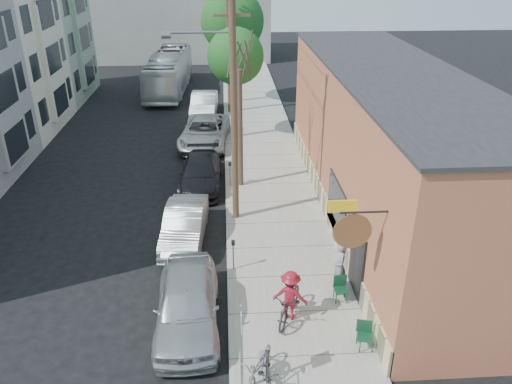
{
  "coord_description": "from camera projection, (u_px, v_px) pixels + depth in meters",
  "views": [
    {
      "loc": [
        2.1,
        -15.01,
        11.02
      ],
      "look_at": [
        3.33,
        4.35,
        1.5
      ],
      "focal_mm": 35.0,
      "sensor_mm": 36.0,
      "label": 1
    }
  ],
  "objects": [
    {
      "name": "ground",
      "position": [
        173.0,
        284.0,
        18.19
      ],
      "size": [
        120.0,
        120.0,
        0.0
      ],
      "primitive_type": "plane",
      "color": "black"
    },
    {
      "name": "car_0",
      "position": [
        187.0,
        304.0,
        15.85
      ],
      "size": [
        2.14,
        5.04,
        1.7
      ],
      "primitive_type": "imported",
      "rotation": [
        0.0,
        0.0,
        0.03
      ],
      "color": "#AEB1B7",
      "rests_on": "ground"
    },
    {
      "name": "end_cap_building",
      "position": [
        184.0,
        0.0,
        53.06
      ],
      "size": [
        18.0,
        8.0,
        12.0
      ],
      "primitive_type": "cube",
      "color": "gray",
      "rests_on": "ground"
    },
    {
      "name": "cafe_building",
      "position": [
        384.0,
        145.0,
        21.72
      ],
      "size": [
        6.6,
        20.2,
        6.61
      ],
      "color": "#B36142",
      "rests_on": "ground"
    },
    {
      "name": "cyclist_bike",
      "position": [
        290.0,
        303.0,
        16.08
      ],
      "size": [
        1.54,
        2.26,
        1.12
      ],
      "primitive_type": "imported",
      "rotation": [
        0.0,
        0.0,
        -0.41
      ],
      "color": "black",
      "rests_on": "sidewalk"
    },
    {
      "name": "utility_pole_near",
      "position": [
        232.0,
        103.0,
        20.1
      ],
      "size": [
        3.57,
        0.28,
        10.0
      ],
      "color": "#503A28",
      "rests_on": "sidewalk"
    },
    {
      "name": "car_4",
      "position": [
        204.0,
        105.0,
        36.01
      ],
      "size": [
        1.96,
        5.11,
        1.66
      ],
      "primitive_type": "imported",
      "rotation": [
        0.0,
        0.0,
        -0.04
      ],
      "color": "#B5BABD",
      "rests_on": "ground"
    },
    {
      "name": "patio_chair_a",
      "position": [
        341.0,
        290.0,
        16.92
      ],
      "size": [
        0.52,
        0.52,
        0.88
      ],
      "primitive_type": null,
      "rotation": [
        0.0,
        0.0,
        0.05
      ],
      "color": "#103B25",
      "rests_on": "sidewalk"
    },
    {
      "name": "bus",
      "position": [
        169.0,
        72.0,
        41.91
      ],
      "size": [
        3.19,
        11.67,
        3.22
      ],
      "primitive_type": "imported",
      "rotation": [
        0.0,
        0.0,
        -0.04
      ],
      "color": "white",
      "rests_on": "ground"
    },
    {
      "name": "parked_bike_a",
      "position": [
        268.0,
        376.0,
        13.32
      ],
      "size": [
        0.65,
        1.92,
        1.14
      ],
      "primitive_type": "imported",
      "rotation": [
        0.0,
        0.0,
        -0.06
      ],
      "color": "black",
      "rests_on": "sidewalk"
    },
    {
      "name": "patio_chair_b",
      "position": [
        365.0,
        336.0,
        14.88
      ],
      "size": [
        0.61,
        0.61,
        0.88
      ],
      "primitive_type": null,
      "rotation": [
        0.0,
        0.0,
        -0.25
      ],
      "color": "#103B25",
      "rests_on": "sidewalk"
    },
    {
      "name": "sidewalk",
      "position": [
        265.0,
        163.0,
        28.25
      ],
      "size": [
        4.5,
        58.0,
        0.15
      ],
      "primitive_type": "cube",
      "color": "#A5A299",
      "rests_on": "ground"
    },
    {
      "name": "cyclist",
      "position": [
        290.0,
        295.0,
        15.94
      ],
      "size": [
        1.29,
        0.99,
        1.76
      ],
      "primitive_type": "imported",
      "rotation": [
        0.0,
        0.0,
        2.8
      ],
      "color": "maroon",
      "rests_on": "sidewalk"
    },
    {
      "name": "tree_leafy_mid",
      "position": [
        236.0,
        56.0,
        29.78
      ],
      "size": [
        3.4,
        3.4,
        6.75
      ],
      "color": "#44392C",
      "rests_on": "sidewalk"
    },
    {
      "name": "car_2",
      "position": [
        201.0,
        173.0,
        25.33
      ],
      "size": [
        2.18,
        5.07,
        1.45
      ],
      "primitive_type": "imported",
      "rotation": [
        0.0,
        0.0,
        -0.03
      ],
      "color": "black",
      "rests_on": "ground"
    },
    {
      "name": "sign_post",
      "position": [
        241.0,
        341.0,
        12.94
      ],
      "size": [
        0.07,
        0.45,
        2.8
      ],
      "color": "slate",
      "rests_on": "sidewalk"
    },
    {
      "name": "parked_bike_b",
      "position": [
        259.0,
        367.0,
        13.7
      ],
      "size": [
        1.38,
        2.05,
        1.02
      ],
      "primitive_type": "imported",
      "rotation": [
        0.0,
        0.0,
        -0.4
      ],
      "color": "slate",
      "rests_on": "sidewalk"
    },
    {
      "name": "parking_meter_near",
      "position": [
        233.0,
        250.0,
        18.41
      ],
      "size": [
        0.14,
        0.14,
        1.24
      ],
      "color": "slate",
      "rests_on": "sidewalk"
    },
    {
      "name": "tree_bare",
      "position": [
        240.0,
        130.0,
        24.18
      ],
      "size": [
        0.24,
        0.24,
        5.85
      ],
      "color": "#44392C",
      "rests_on": "sidewalk"
    },
    {
      "name": "car_1",
      "position": [
        185.0,
        225.0,
        20.58
      ],
      "size": [
        1.87,
        4.61,
        1.49
      ],
      "primitive_type": "imported",
      "rotation": [
        0.0,
        0.0,
        -0.07
      ],
      "color": "#999BA0",
      "rests_on": "ground"
    },
    {
      "name": "utility_pole_far",
      "position": [
        228.0,
        39.0,
        34.59
      ],
      "size": [
        1.8,
        0.28,
        10.0
      ],
      "color": "#503A28",
      "rests_on": "sidewalk"
    },
    {
      "name": "tree_leafy_far",
      "position": [
        232.0,
        21.0,
        36.6
      ],
      "size": [
        4.66,
        4.66,
        8.34
      ],
      "color": "#44392C",
      "rests_on": "sidewalk"
    },
    {
      "name": "patron_grey",
      "position": [
        340.0,
        267.0,
        17.18
      ],
      "size": [
        0.52,
        0.75,
        1.98
      ],
      "primitive_type": "imported",
      "rotation": [
        0.0,
        0.0,
        -1.64
      ],
      "color": "gray",
      "rests_on": "sidewalk"
    },
    {
      "name": "parking_meter_far",
      "position": [
        230.0,
        170.0,
        25.07
      ],
      "size": [
        0.14,
        0.14,
        1.24
      ],
      "color": "slate",
      "rests_on": "sidewalk"
    },
    {
      "name": "car_3",
      "position": [
        205.0,
        132.0,
        30.65
      ],
      "size": [
        3.33,
        6.2,
        1.66
      ],
      "primitive_type": "imported",
      "rotation": [
        0.0,
        0.0,
        -0.1
      ],
      "color": "#9C9FA3",
      "rests_on": "ground"
    }
  ]
}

